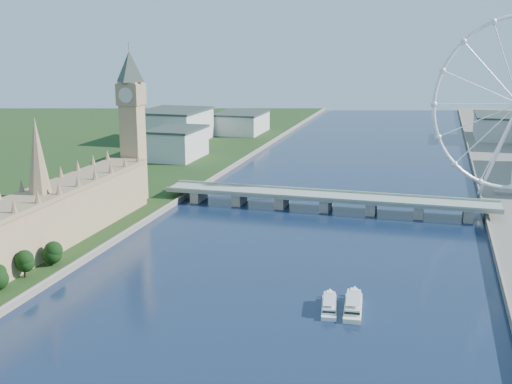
% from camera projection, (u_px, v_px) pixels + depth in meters
% --- Properties ---
extents(parliament_range, '(24.00, 200.00, 70.00)m').
position_uv_depth(parliament_range, '(43.00, 221.00, 334.47)').
color(parliament_range, tan).
rests_on(parliament_range, ground).
extents(big_ben, '(20.02, 20.02, 110.00)m').
position_uv_depth(big_ben, '(132.00, 107.00, 424.21)').
color(big_ben, tan).
rests_on(big_ben, ground).
extents(westminster_bridge, '(220.00, 22.00, 9.50)m').
position_uv_depth(westminster_bridge, '(326.00, 200.00, 425.50)').
color(westminster_bridge, gray).
rests_on(westminster_bridge, ground).
extents(city_skyline, '(505.00, 280.00, 32.00)m').
position_uv_depth(city_skyline, '(407.00, 132.00, 656.24)').
color(city_skyline, beige).
rests_on(city_skyline, ground).
extents(tour_boat_near, '(10.16, 26.42, 5.65)m').
position_uv_depth(tour_boat_near, '(329.00, 310.00, 269.62)').
color(tour_boat_near, white).
rests_on(tour_boat_near, ground).
extents(tour_boat_far, '(10.20, 30.22, 6.55)m').
position_uv_depth(tour_boat_far, '(353.00, 311.00, 268.76)').
color(tour_boat_far, white).
rests_on(tour_boat_far, ground).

